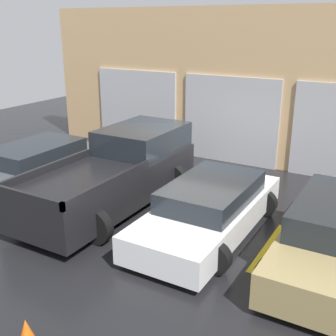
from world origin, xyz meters
TOP-DOWN VIEW (x-y plane):
  - ground_plane at (0.00, 0.00)m, footprint 28.00×28.00m
  - shophouse_building at (-0.01, 3.28)m, footprint 14.37×0.68m
  - pickup_truck at (-1.32, -1.55)m, footprint 2.42×5.23m
  - sedan_white at (1.32, -1.81)m, footprint 2.15×4.56m
  - sedan_side at (-3.95, -1.81)m, footprint 2.12×4.48m
  - parking_stripe_far_left at (-5.27, -1.84)m, footprint 0.12×2.20m
  - parking_stripe_left at (-2.63, -1.84)m, footprint 0.12×2.20m
  - parking_stripe_centre at (0.00, -1.84)m, footprint 0.12×2.20m
  - parking_stripe_right at (2.63, -1.84)m, footprint 0.12×2.20m

SIDE VIEW (x-z plane):
  - ground_plane at x=0.00m, z-range 0.00..0.00m
  - parking_stripe_far_left at x=-5.27m, z-range 0.00..0.01m
  - parking_stripe_left at x=-2.63m, z-range 0.00..0.01m
  - parking_stripe_centre at x=0.00m, z-range 0.00..0.01m
  - parking_stripe_right at x=2.63m, z-range 0.00..0.01m
  - sedan_white at x=1.32m, z-range -0.03..1.11m
  - sedan_side at x=-3.95m, z-range -0.03..1.19m
  - pickup_truck at x=-1.32m, z-range -0.05..1.69m
  - shophouse_building at x=-0.01m, z-range -0.05..4.79m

